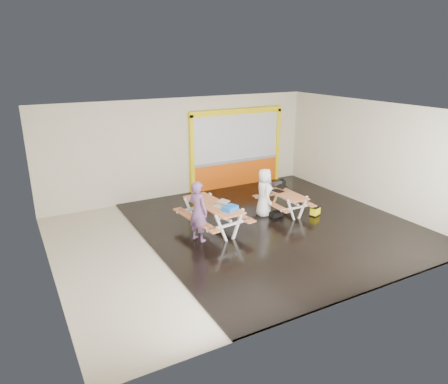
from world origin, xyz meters
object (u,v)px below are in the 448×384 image
picnic_table_left (213,210)px  dark_case (276,214)px  laptop_left (221,205)px  backpack (282,185)px  picnic_table_right (284,197)px  person_right (264,193)px  person_left (198,211)px  laptop_right (279,189)px  fluke_bag (315,211)px  toolbox (277,184)px  blue_pouch (230,208)px

picnic_table_left → dark_case: (2.23, 0.02, -0.54)m
laptop_left → backpack: size_ratio=1.14×
picnic_table_right → person_right: size_ratio=1.17×
picnic_table_right → person_left: (-3.31, -0.62, 0.34)m
dark_case → picnic_table_left: bearing=-179.5°
picnic_table_right → laptop_right: laptop_right is taller
laptop_left → laptop_right: (2.47, 0.68, -0.13)m
picnic_table_right → person_right: (-0.66, 0.15, 0.21)m
laptop_left → dark_case: 2.29m
picnic_table_left → person_left: (-0.67, -0.42, 0.24)m
person_right → laptop_left: 1.99m
laptop_left → picnic_table_left: bearing=109.5°
picnic_table_right → person_left: 3.39m
picnic_table_left → person_right: (1.99, 0.35, 0.11)m
picnic_table_left → person_right: 2.02m
picnic_table_left → fluke_bag: 3.43m
toolbox → backpack: toolbox is taller
picnic_table_right → laptop_right: 0.29m
blue_pouch → toolbox: (2.63, 1.50, -0.11)m
person_left → fluke_bag: person_left is taller
picnic_table_right → dark_case: 0.63m
person_right → laptop_right: person_right is taller
picnic_table_left → laptop_right: (2.58, 0.37, 0.13)m
laptop_right → backpack: bearing=47.6°
dark_case → fluke_bag: size_ratio=0.93×
picnic_table_right → laptop_left: bearing=-168.8°
backpack → fluke_bag: 1.62m
blue_pouch → toolbox: blue_pouch is taller
picnic_table_left → toolbox: size_ratio=6.36×
person_left → laptop_left: size_ratio=3.76×
person_left → fluke_bag: bearing=-113.0°
backpack → fluke_bag: bearing=-82.6°
fluke_bag → laptop_left: bearing=176.2°
toolbox → fluke_bag: bearing=-68.0°
picnic_table_left → picnic_table_right: size_ratio=1.26×
person_left → backpack: person_left is taller
picnic_table_right → fluke_bag: bearing=-45.1°
picnic_table_right → laptop_left: (-2.54, -0.50, 0.35)m
dark_case → backpack: bearing=46.9°
picnic_table_left → laptop_right: laptop_right is taller
fluke_bag → laptop_right: bearing=131.4°
dark_case → person_left: bearing=-171.4°
dark_case → laptop_right: bearing=45.7°
laptop_left → person_left: bearing=-171.4°
laptop_left → backpack: bearing=23.3°
person_left → laptop_right: person_left is taller
picnic_table_left → picnic_table_right: bearing=4.3°
person_right → laptop_right: size_ratio=3.55×
laptop_right → dark_case: (-0.35, -0.35, -0.66)m
person_right → person_left: bearing=121.8°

